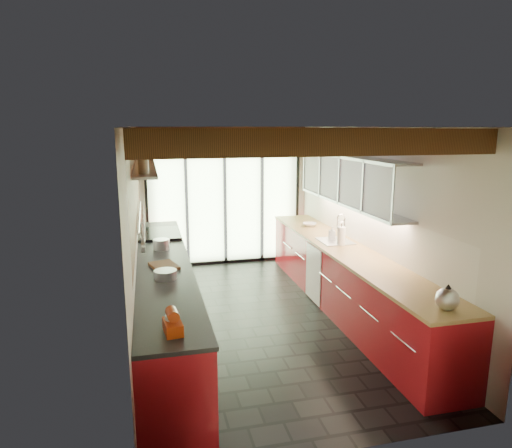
{
  "coord_description": "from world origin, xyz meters",
  "views": [
    {
      "loc": [
        -1.42,
        -5.76,
        2.61
      ],
      "look_at": [
        0.06,
        0.4,
        1.25
      ],
      "focal_mm": 32.0,
      "sensor_mm": 36.0,
      "label": 1
    }
  ],
  "objects_px": {
    "kettle": "(447,298)",
    "soap_bottle": "(332,233)",
    "paper_towel": "(341,236)",
    "stand_mixer": "(173,323)",
    "bowl": "(310,225)"
  },
  "relations": [
    {
      "from": "soap_bottle",
      "to": "kettle",
      "type": "bearing_deg",
      "value": -90.0
    },
    {
      "from": "stand_mixer",
      "to": "bowl",
      "type": "height_order",
      "value": "stand_mixer"
    },
    {
      "from": "stand_mixer",
      "to": "bowl",
      "type": "xyz_separation_m",
      "value": [
        2.54,
        3.66,
        -0.06
      ]
    },
    {
      "from": "paper_towel",
      "to": "soap_bottle",
      "type": "distance_m",
      "value": 0.34
    },
    {
      "from": "stand_mixer",
      "to": "kettle",
      "type": "bearing_deg",
      "value": -2.1
    },
    {
      "from": "soap_bottle",
      "to": "bowl",
      "type": "height_order",
      "value": "soap_bottle"
    },
    {
      "from": "stand_mixer",
      "to": "bowl",
      "type": "bearing_deg",
      "value": 55.2
    },
    {
      "from": "paper_towel",
      "to": "soap_bottle",
      "type": "xyz_separation_m",
      "value": [
        0.0,
        0.34,
        -0.03
      ]
    },
    {
      "from": "kettle",
      "to": "stand_mixer",
      "type": "bearing_deg",
      "value": 177.9
    },
    {
      "from": "stand_mixer",
      "to": "kettle",
      "type": "relative_size",
      "value": 0.9
    },
    {
      "from": "stand_mixer",
      "to": "soap_bottle",
      "type": "bearing_deg",
      "value": 46.45
    },
    {
      "from": "stand_mixer",
      "to": "paper_towel",
      "type": "distance_m",
      "value": 3.45
    },
    {
      "from": "kettle",
      "to": "soap_bottle",
      "type": "bearing_deg",
      "value": 90.0
    },
    {
      "from": "bowl",
      "to": "soap_bottle",
      "type": "bearing_deg",
      "value": -90.0
    },
    {
      "from": "paper_towel",
      "to": "kettle",
      "type": "bearing_deg",
      "value": -90.0
    }
  ]
}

